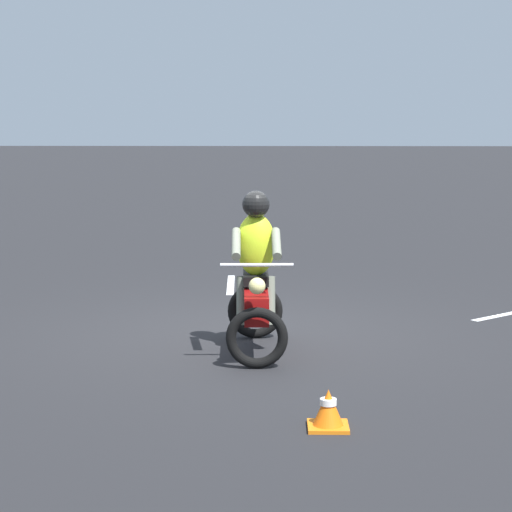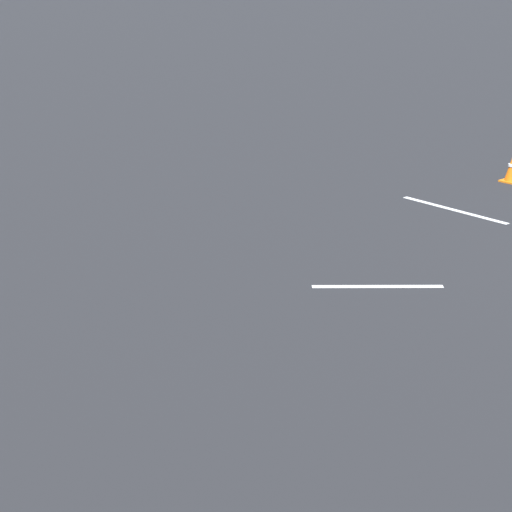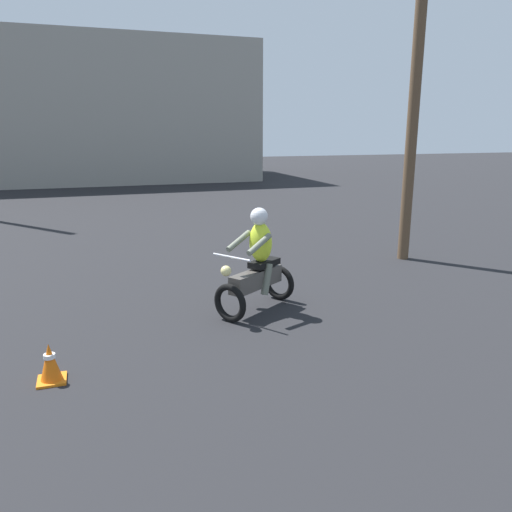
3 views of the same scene
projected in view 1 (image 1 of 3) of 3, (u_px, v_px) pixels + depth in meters
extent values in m
plane|color=black|center=(248.00, 334.00, 11.10)|extent=(120.00, 120.00, 0.00)
torus|color=black|center=(257.00, 338.00, 9.56)|extent=(0.60, 0.12, 0.60)
torus|color=black|center=(255.00, 311.00, 10.84)|extent=(0.60, 0.12, 0.60)
cube|color=maroon|center=(256.00, 303.00, 10.17)|extent=(0.28, 1.11, 0.28)
cube|color=black|center=(256.00, 278.00, 10.36)|extent=(0.28, 0.57, 0.10)
cylinder|color=silver|center=(257.00, 265.00, 9.51)|extent=(0.70, 0.06, 0.04)
sphere|color=#F2E08C|center=(257.00, 286.00, 9.40)|extent=(0.17, 0.17, 0.16)
ellipsoid|color=#CCEA26|center=(256.00, 245.00, 10.20)|extent=(0.41, 0.29, 0.64)
cylinder|color=slate|center=(236.00, 244.00, 9.90)|extent=(0.11, 0.55, 0.27)
cylinder|color=slate|center=(276.00, 244.00, 9.90)|extent=(0.11, 0.55, 0.27)
cylinder|color=slate|center=(242.00, 301.00, 10.27)|extent=(0.13, 0.25, 0.51)
cylinder|color=slate|center=(269.00, 301.00, 10.27)|extent=(0.13, 0.25, 0.51)
sphere|color=black|center=(256.00, 204.00, 10.10)|extent=(0.29, 0.29, 0.28)
cube|color=orange|center=(328.00, 426.00, 7.79)|extent=(0.32, 0.32, 0.03)
cone|color=orange|center=(328.00, 407.00, 7.76)|extent=(0.24, 0.24, 0.28)
cylinder|color=white|center=(328.00, 402.00, 7.76)|extent=(0.13, 0.13, 0.05)
cube|color=silver|center=(231.00, 285.00, 14.21)|extent=(0.15, 1.60, 0.01)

